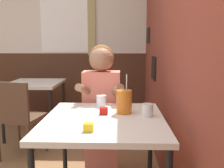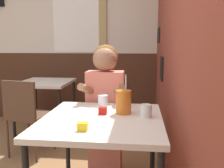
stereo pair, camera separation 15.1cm
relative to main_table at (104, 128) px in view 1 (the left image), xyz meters
name	(u,v)px [view 1 (the left image)]	position (x,y,z in m)	size (l,w,h in m)	color
brick_wall_right	(162,34)	(0.54, 1.00, 0.69)	(0.08, 4.58, 2.70)	brown
back_wall	(74,37)	(-0.62, 2.31, 0.69)	(5.24, 0.09, 2.70)	beige
main_table	(104,128)	(0.00, 0.00, 0.00)	(0.84, 0.89, 0.73)	beige
background_table	(35,88)	(-1.05, 1.64, -0.02)	(0.70, 0.78, 0.73)	beige
chair_near_window	(18,114)	(-0.97, 0.86, -0.15)	(0.48, 0.48, 0.87)	#4C3323
person_seated	(102,105)	(-0.06, 0.59, 0.01)	(0.42, 0.42, 1.24)	#EA7F6B
cocktail_pitcher	(124,102)	(0.14, 0.13, 0.16)	(0.12, 0.12, 0.29)	#C6661E
glass_near_pitcher	(101,101)	(-0.04, 0.33, 0.12)	(0.08, 0.08, 0.09)	silver
glass_center	(147,110)	(0.31, 0.05, 0.12)	(0.08, 0.08, 0.09)	silver
condiment_ketchup	(104,111)	(-0.01, 0.09, 0.10)	(0.06, 0.04, 0.05)	#B7140F
condiment_mustard	(89,127)	(-0.07, -0.28, 0.10)	(0.06, 0.04, 0.05)	yellow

